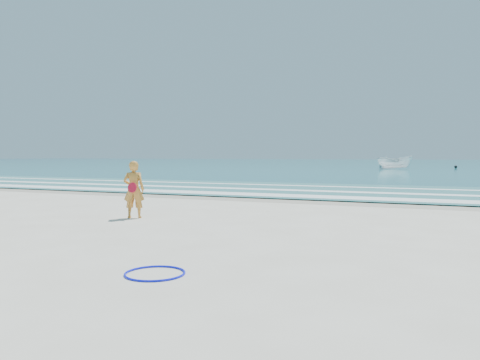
% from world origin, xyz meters
% --- Properties ---
extents(ground, '(400.00, 400.00, 0.00)m').
position_xyz_m(ground, '(0.00, 0.00, 0.00)').
color(ground, silver).
rests_on(ground, ground).
extents(wet_sand, '(400.00, 2.40, 0.00)m').
position_xyz_m(wet_sand, '(0.00, 9.00, 0.00)').
color(wet_sand, '#B2A893').
rests_on(wet_sand, ground).
extents(ocean, '(400.00, 190.00, 0.04)m').
position_xyz_m(ocean, '(0.00, 105.00, 0.02)').
color(ocean, '#19727F').
rests_on(ocean, ground).
extents(shallow, '(400.00, 10.00, 0.01)m').
position_xyz_m(shallow, '(0.00, 14.00, 0.04)').
color(shallow, '#59B7AD').
rests_on(shallow, ocean).
extents(foam_near, '(400.00, 1.40, 0.01)m').
position_xyz_m(foam_near, '(0.00, 10.30, 0.05)').
color(foam_near, white).
rests_on(foam_near, shallow).
extents(foam_mid, '(400.00, 0.90, 0.01)m').
position_xyz_m(foam_mid, '(0.00, 13.20, 0.05)').
color(foam_mid, white).
rests_on(foam_mid, shallow).
extents(foam_far, '(400.00, 0.60, 0.01)m').
position_xyz_m(foam_far, '(0.00, 16.50, 0.05)').
color(foam_far, white).
rests_on(foam_far, shallow).
extents(hoop, '(1.09, 1.09, 0.03)m').
position_xyz_m(hoop, '(2.20, -2.33, 0.02)').
color(hoop, '#0D15F7').
rests_on(hoop, ground).
extents(boat, '(4.49, 2.91, 1.62)m').
position_xyz_m(boat, '(0.58, 51.36, 0.85)').
color(boat, white).
rests_on(boat, ocean).
extents(buoy, '(0.38, 0.38, 0.38)m').
position_xyz_m(buoy, '(7.44, 58.38, 0.23)').
color(buoy, black).
rests_on(buoy, ocean).
extents(woman, '(0.66, 0.57, 1.54)m').
position_xyz_m(woman, '(-1.68, 2.49, 0.77)').
color(woman, orange).
rests_on(woman, ground).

